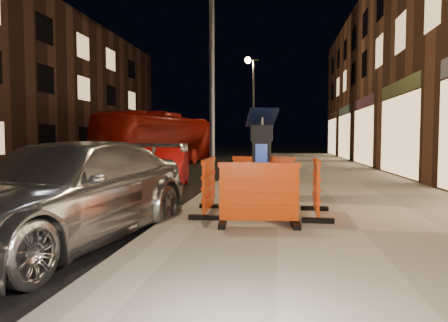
# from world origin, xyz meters

# --- Properties ---
(ground_plane) EXTENTS (120.00, 120.00, 0.00)m
(ground_plane) POSITION_xyz_m (0.00, 0.00, 0.00)
(ground_plane) COLOR black
(ground_plane) RESTS_ON ground
(sidewalk) EXTENTS (6.00, 60.00, 0.15)m
(sidewalk) POSITION_xyz_m (3.00, 0.00, 0.07)
(sidewalk) COLOR gray
(sidewalk) RESTS_ON ground
(kerb) EXTENTS (0.30, 60.00, 0.15)m
(kerb) POSITION_xyz_m (0.00, 0.00, 0.07)
(kerb) COLOR slate
(kerb) RESTS_ON ground
(parking_kiosk) EXTENTS (0.56, 0.56, 1.77)m
(parking_kiosk) POSITION_xyz_m (1.47, 1.00, 1.04)
(parking_kiosk) COLOR black
(parking_kiosk) RESTS_ON sidewalk
(barrier_front) EXTENTS (1.31, 0.62, 0.99)m
(barrier_front) POSITION_xyz_m (1.47, 0.05, 0.64)
(barrier_front) COLOR #F0450C
(barrier_front) RESTS_ON sidewalk
(barrier_back) EXTENTS (1.29, 0.59, 0.99)m
(barrier_back) POSITION_xyz_m (1.47, 1.95, 0.64)
(barrier_back) COLOR #F0450C
(barrier_back) RESTS_ON sidewalk
(barrier_kerbside) EXTENTS (0.56, 1.28, 0.99)m
(barrier_kerbside) POSITION_xyz_m (0.52, 1.00, 0.64)
(barrier_kerbside) COLOR #F0450C
(barrier_kerbside) RESTS_ON sidewalk
(barrier_bldgside) EXTENTS (0.57, 1.29, 0.99)m
(barrier_bldgside) POSITION_xyz_m (2.42, 1.00, 0.64)
(barrier_bldgside) COLOR #F0450C
(barrier_bldgside) RESTS_ON sidewalk
(car_silver) EXTENTS (2.88, 5.31, 1.46)m
(car_silver) POSITION_xyz_m (-1.27, -0.73, 0.00)
(car_silver) COLOR #AAAAAE
(car_silver) RESTS_ON ground
(car_red) EXTENTS (1.98, 4.01, 1.26)m
(car_red) POSITION_xyz_m (-1.65, 5.46, 0.00)
(car_red) COLOR #A20E0E
(car_red) RESTS_ON ground
(bus_doubledecker) EXTENTS (3.89, 10.33, 2.81)m
(bus_doubledecker) POSITION_xyz_m (-4.52, 14.90, 0.00)
(bus_doubledecker) COLOR maroon
(bus_doubledecker) RESTS_ON ground
(street_lamp_mid) EXTENTS (0.12, 0.12, 6.00)m
(street_lamp_mid) POSITION_xyz_m (0.25, 3.00, 3.15)
(street_lamp_mid) COLOR #3F3F44
(street_lamp_mid) RESTS_ON sidewalk
(street_lamp_far) EXTENTS (0.12, 0.12, 6.00)m
(street_lamp_far) POSITION_xyz_m (0.25, 18.00, 3.15)
(street_lamp_far) COLOR #3F3F44
(street_lamp_far) RESTS_ON sidewalk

